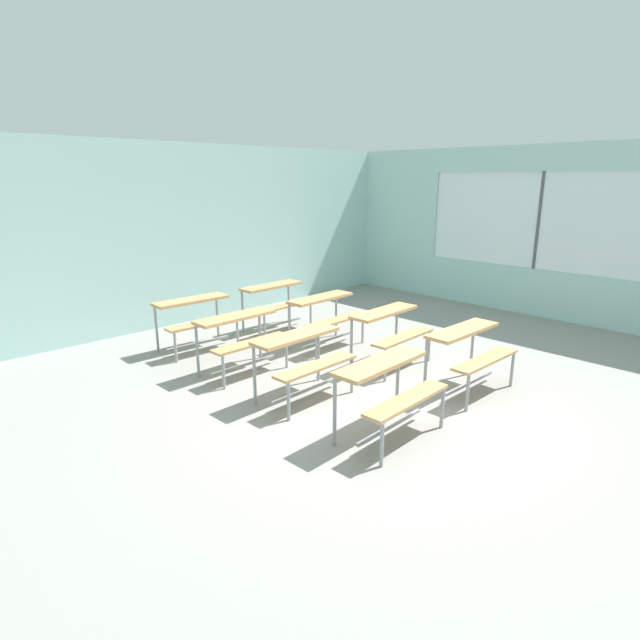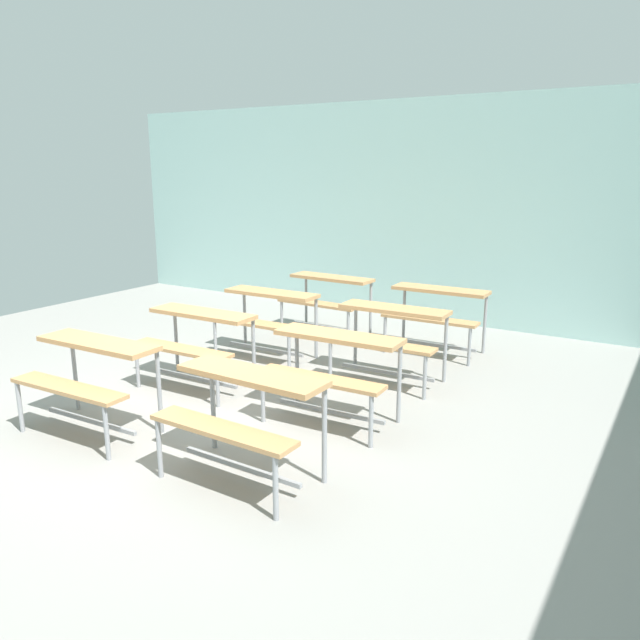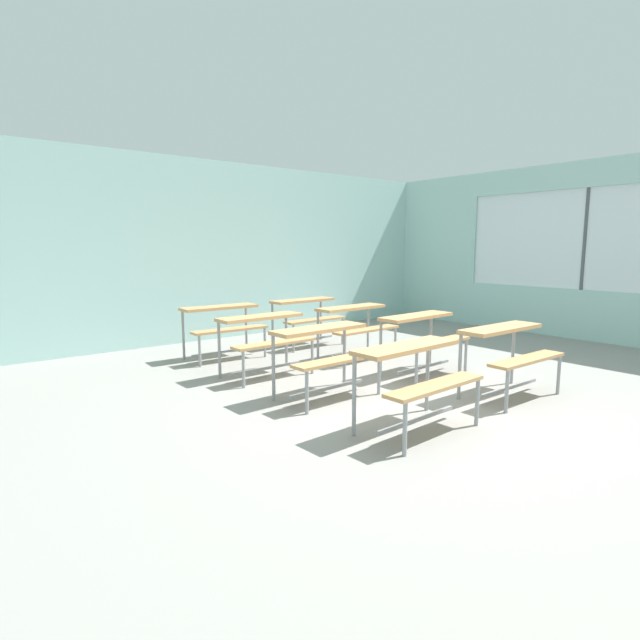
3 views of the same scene
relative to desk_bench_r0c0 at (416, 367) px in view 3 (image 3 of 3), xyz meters
name	(u,v)px [view 3 (image 3 of 3)]	position (x,y,z in m)	size (l,w,h in m)	color
ground	(406,405)	(0.53, 0.56, -0.59)	(10.00, 9.00, 0.05)	gray
wall_back	(205,251)	(0.53, 5.06, 0.94)	(10.00, 0.12, 3.00)	#A8D1CC
wall_right	(625,255)	(5.53, 0.43, 0.88)	(0.12, 9.00, 3.00)	#A8D1CC
desk_bench_r0c0	(416,367)	(0.00, 0.00, 0.00)	(1.12, 0.63, 0.74)	tan
desk_bench_r0c1	(509,344)	(1.53, 0.03, 0.00)	(1.11, 0.61, 0.74)	tan
desk_bench_r1c0	(326,345)	(0.00, 1.22, 0.00)	(1.11, 0.62, 0.74)	tan
desk_bench_r1c1	(423,330)	(1.55, 1.20, 0.00)	(1.12, 0.63, 0.74)	tan
desk_bench_r2c0	(265,331)	(-0.01, 2.38, 0.00)	(1.11, 0.61, 0.74)	tan
desk_bench_r2c1	(356,319)	(1.51, 2.37, 0.00)	(1.12, 0.62, 0.74)	tan
desk_bench_r3c0	(223,319)	(0.06, 3.58, 0.00)	(1.12, 0.63, 0.74)	tan
desk_bench_r3c1	(307,311)	(1.54, 3.56, 0.00)	(1.11, 0.61, 0.74)	tan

